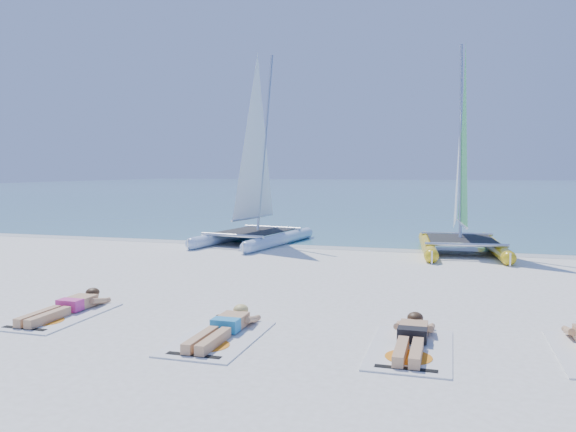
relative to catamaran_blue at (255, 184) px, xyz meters
name	(u,v)px	position (x,y,z in m)	size (l,w,h in m)	color
ground	(283,283)	(2.56, -5.52, -1.80)	(140.00, 140.00, 0.00)	white
sea	(426,187)	(2.56, 57.48, -1.80)	(140.00, 115.00, 0.01)	#6EA9B7
wet_sand_strip	(338,246)	(2.56, -0.02, -1.80)	(140.00, 1.40, 0.01)	silver
catamaran_blue	(255,184)	(0.00, 0.00, 0.00)	(2.85, 4.73, 6.04)	#BBD9F6
catamaran_yellow	(461,183)	(5.95, 0.17, 0.08)	(2.48, 4.78, 5.98)	yellow
towel_a	(60,316)	(0.04, -8.96, -1.79)	(1.00, 1.85, 0.02)	silver
sunbather_a	(68,306)	(0.04, -8.76, -1.68)	(0.37, 1.73, 0.26)	tan
towel_b	(219,338)	(2.82, -9.33, -1.79)	(1.00, 1.85, 0.02)	silver
sunbather_b	(224,326)	(2.82, -9.14, -1.68)	(0.37, 1.73, 0.26)	tan
towel_c	(411,349)	(5.29, -9.08, -1.79)	(1.00, 1.85, 0.02)	silver
sunbather_c	(412,336)	(5.29, -8.88, -1.68)	(0.37, 1.73, 0.26)	tan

